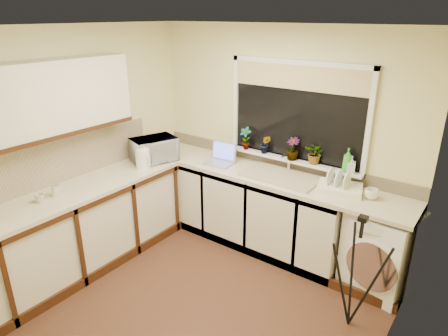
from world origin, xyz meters
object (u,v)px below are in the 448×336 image
Objects in this scene: plant_b at (265,144)px; plant_c at (293,149)px; washing_machine at (381,250)px; dish_rack at (340,188)px; laptop at (221,158)px; soap_bottle_green at (347,160)px; kettle at (143,159)px; microwave at (154,149)px; steel_jar at (56,191)px; plant_d at (315,153)px; soap_bottle_clear at (351,165)px; cup_left at (39,198)px; cup_back at (371,194)px; plant_a at (246,138)px; tripod at (355,273)px.

plant_c is at bearing -1.27° from plant_b.
washing_machine is 1.96× the size of dish_rack.
soap_bottle_green reaches higher than laptop.
microwave is at bearing 106.30° from kettle.
washing_machine is at bearing 32.78° from steel_jar.
soap_bottle_clear is (0.40, -0.03, -0.03)m from plant_d.
washing_machine is 0.70m from dish_rack.
cup_left is at bearing -162.89° from microwave.
laptop reaches higher than washing_machine.
plant_d is 2.75m from cup_left.
plant_c is (1.54, 1.88, 0.22)m from steel_jar.
dish_rack reaches higher than washing_machine.
dish_rack is at bearing -3.11° from laptop.
plant_b is at bearing 172.56° from cup_back.
cup_back is at bearing -13.13° from dish_rack.
kettle is 1.65× the size of cup_back.
soap_bottle_clear is at bearing 40.68° from steel_jar.
plant_a reaches higher than microwave.
plant_a is (-1.70, 0.18, 0.77)m from washing_machine.
soap_bottle_green reaches higher than plant_d.
soap_bottle_green is (-0.01, 0.17, 0.24)m from dish_rack.
washing_machine is at bearing -22.78° from soap_bottle_clear.
microwave is 2.19m from soap_bottle_green.
washing_machine is at bearing 89.62° from tripod.
soap_bottle_green reaches higher than microwave.
plant_a reaches higher than soap_bottle_green.
microwave is (-0.68, -0.41, 0.08)m from laptop.
plant_c is at bearing 31.73° from kettle.
plant_c is (1.49, 0.63, 0.13)m from microwave.
kettle is 1.02m from steel_jar.
kettle is 0.85× the size of plant_c.
soap_bottle_green reaches higher than cup_back.
washing_machine is 1.63m from plant_b.
microwave is 2.23m from soap_bottle_clear.
plant_b is at bearing 2.73° from plant_a.
plant_a reaches higher than steel_jar.
plant_b is (1.14, 0.64, 0.11)m from microwave.
plant_a is (0.93, 1.88, 0.23)m from steel_jar.
washing_machine is 3.27m from cup_left.
plant_b is at bearing 59.98° from cup_left.
steel_jar is at bearing -137.31° from washing_machine.
tripod is 0.83m from cup_back.
steel_jar is 0.52× the size of plant_b.
soap_bottle_clear is at bearing -3.41° from soap_bottle_green.
plant_a is at bearing -179.68° from soap_bottle_green.
cup_back is (0.92, -0.16, -0.22)m from plant_c.
soap_bottle_clear is (-0.44, 0.19, 0.72)m from washing_machine.
plant_c is at bearing 179.95° from soap_bottle_clear.
kettle is 0.42× the size of microwave.
kettle is 2.42× the size of cup_left.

